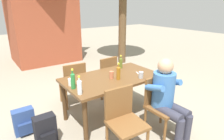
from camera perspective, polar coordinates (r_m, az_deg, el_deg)
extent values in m
plane|color=gray|center=(3.51, 0.00, -13.46)|extent=(24.00, 24.00, 0.00)
cube|color=brown|center=(3.18, 0.00, -2.38)|extent=(1.59, 0.91, 0.04)
cylinder|color=#4C311A|center=(2.74, -7.93, -15.17)|extent=(0.07, 0.07, 0.70)
cylinder|color=#4C311A|center=(3.53, 13.19, -7.30)|extent=(0.07, 0.07, 0.70)
cylinder|color=#4C311A|center=(3.34, -14.02, -8.98)|extent=(0.07, 0.07, 0.70)
cylinder|color=#4C311A|center=(4.01, 5.24, -3.59)|extent=(0.07, 0.07, 0.70)
cube|color=brown|center=(2.99, 15.30, -10.88)|extent=(0.45, 0.45, 0.04)
cube|color=brown|center=(3.00, 12.71, -5.64)|extent=(0.42, 0.05, 0.42)
cylinder|color=brown|center=(2.89, 15.47, -17.41)|extent=(0.04, 0.04, 0.41)
cylinder|color=brown|center=(3.15, 19.95, -14.53)|extent=(0.04, 0.04, 0.41)
cylinder|color=brown|center=(3.08, 9.82, -14.35)|extent=(0.04, 0.04, 0.41)
cylinder|color=brown|center=(3.33, 14.48, -11.96)|extent=(0.04, 0.04, 0.41)
cube|color=brown|center=(2.55, 4.51, -15.95)|extent=(0.47, 0.47, 0.04)
cube|color=brown|center=(2.56, 2.04, -9.56)|extent=(0.42, 0.07, 0.42)
cylinder|color=brown|center=(2.73, -1.51, -19.07)|extent=(0.04, 0.04, 0.41)
cylinder|color=brown|center=(2.89, 5.35, -16.63)|extent=(0.04, 0.04, 0.41)
cube|color=brown|center=(4.12, -2.68, -1.72)|extent=(0.47, 0.47, 0.04)
cube|color=brown|center=(3.90, -0.93, 0.65)|extent=(0.42, 0.07, 0.42)
cylinder|color=brown|center=(4.45, -2.19, -3.21)|extent=(0.04, 0.04, 0.41)
cylinder|color=brown|center=(4.25, -6.24, -4.44)|extent=(0.04, 0.04, 0.41)
cylinder|color=brown|center=(4.18, 1.03, -4.71)|extent=(0.04, 0.04, 0.41)
cylinder|color=brown|center=(3.96, -3.13, -6.13)|extent=(0.04, 0.04, 0.41)
cube|color=brown|center=(3.81, -11.76, -3.89)|extent=(0.48, 0.48, 0.04)
cube|color=brown|center=(3.55, -10.93, -1.56)|extent=(0.42, 0.08, 0.42)
cylinder|color=brown|center=(4.12, -9.94, -5.38)|extent=(0.04, 0.04, 0.41)
cylinder|color=brown|center=(4.02, -15.02, -6.42)|extent=(0.04, 0.04, 0.41)
cylinder|color=brown|center=(3.80, -7.85, -7.45)|extent=(0.04, 0.04, 0.41)
cylinder|color=brown|center=(3.69, -13.34, -8.66)|extent=(0.04, 0.04, 0.41)
cylinder|color=#3D70B2|center=(2.89, 15.02, -5.68)|extent=(0.32, 0.32, 0.52)
sphere|color=tan|center=(2.77, 15.65, 1.10)|extent=(0.22, 0.22, 0.22)
cylinder|color=#383847|center=(2.84, 16.51, -12.24)|extent=(0.14, 0.40, 0.14)
cylinder|color=#383847|center=(2.87, 19.33, -17.61)|extent=(0.11, 0.11, 0.45)
cylinder|color=#3D70B2|center=(2.73, 12.59, -5.22)|extent=(0.09, 0.31, 0.16)
cylinder|color=#383847|center=(2.97, 18.72, -11.03)|extent=(0.14, 0.40, 0.14)
cylinder|color=#383847|center=(3.00, 21.43, -16.16)|extent=(0.11, 0.11, 0.45)
cylinder|color=#3D70B2|center=(3.00, 17.48, -3.38)|extent=(0.09, 0.31, 0.16)
cylinder|color=#996019|center=(3.04, 1.92, -1.07)|extent=(0.06, 0.06, 0.20)
cone|color=#996019|center=(3.00, 1.95, 0.95)|extent=(0.06, 0.06, 0.03)
cylinder|color=#996019|center=(2.99, 1.95, 1.45)|extent=(0.03, 0.03, 0.03)
cylinder|color=yellow|center=(2.98, 1.96, 1.91)|extent=(0.03, 0.03, 0.02)
cylinder|color=white|center=(2.58, -9.62, -5.23)|extent=(0.06, 0.06, 0.19)
cone|color=white|center=(2.54, -9.75, -3.03)|extent=(0.06, 0.06, 0.03)
cylinder|color=white|center=(2.53, -9.79, -2.48)|extent=(0.03, 0.03, 0.03)
cylinder|color=yellow|center=(2.52, -9.81, -1.98)|extent=(0.03, 0.03, 0.02)
cylinder|color=#566623|center=(3.59, 2.63, 1.93)|extent=(0.06, 0.06, 0.18)
cone|color=#566623|center=(3.56, 2.65, 3.50)|extent=(0.06, 0.06, 0.02)
cylinder|color=#566623|center=(3.55, 2.66, 3.89)|extent=(0.03, 0.03, 0.02)
cylinder|color=yellow|center=(3.55, 2.67, 4.24)|extent=(0.03, 0.03, 0.02)
cylinder|color=#287A38|center=(2.76, -11.53, -3.39)|extent=(0.06, 0.06, 0.21)
cone|color=#287A38|center=(2.72, -11.69, -1.03)|extent=(0.06, 0.06, 0.03)
cylinder|color=#287A38|center=(2.71, -11.74, -0.44)|extent=(0.03, 0.03, 0.03)
cylinder|color=yellow|center=(2.70, -11.77, 0.09)|extent=(0.03, 0.03, 0.02)
cylinder|color=#BC6B47|center=(3.09, -0.16, -1.47)|extent=(0.07, 0.07, 0.12)
cylinder|color=#B2B7BC|center=(3.14, 8.61, -1.46)|extent=(0.08, 0.08, 0.11)
cylinder|color=white|center=(2.89, -12.21, -3.54)|extent=(0.07, 0.07, 0.11)
cube|color=silver|center=(3.35, 7.82, -1.06)|extent=(0.08, 0.18, 0.01)
cube|color=black|center=(3.25, 8.60, -1.64)|extent=(0.05, 0.08, 0.01)
cube|color=black|center=(2.92, -19.18, -16.72)|extent=(0.29, 0.16, 0.46)
cube|color=black|center=(2.88, -18.31, -19.19)|extent=(0.20, 0.06, 0.20)
cube|color=#2D4784|center=(3.30, -24.72, -13.65)|extent=(0.30, 0.15, 0.40)
cube|color=navy|center=(3.25, -24.14, -15.63)|extent=(0.21, 0.06, 0.18)
cylinder|color=brown|center=(6.36, 3.18, 16.12)|extent=(0.25, 0.25, 3.14)
cube|color=#9E472D|center=(7.09, -19.90, 12.16)|extent=(2.01, 1.70, 2.36)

